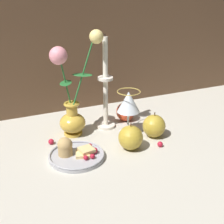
% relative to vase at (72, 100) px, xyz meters
% --- Properties ---
extents(ground_plane, '(2.40, 2.40, 0.00)m').
position_rel_vase_xyz_m(ground_plane, '(0.07, -0.09, -0.13)').
color(ground_plane, '#B7B2A3').
rests_on(ground_plane, ground).
extents(vase, '(0.18, 0.09, 0.37)m').
position_rel_vase_xyz_m(vase, '(0.00, 0.00, 0.00)').
color(vase, gold).
rests_on(vase, ground_plane).
extents(plate_with_pastries, '(0.18, 0.18, 0.07)m').
position_rel_vase_xyz_m(plate_with_pastries, '(-0.05, -0.16, -0.11)').
color(plate_with_pastries, '#A3A3A8').
rests_on(plate_with_pastries, ground_plane).
extents(wine_glass, '(0.08, 0.08, 0.16)m').
position_rel_vase_xyz_m(wine_glass, '(0.19, -0.06, -0.02)').
color(wine_glass, silver).
rests_on(wine_glass, ground_plane).
extents(candlestick, '(0.07, 0.07, 0.35)m').
position_rel_vase_xyz_m(candlestick, '(0.13, 0.01, 0.00)').
color(candlestick, silver).
rests_on(candlestick, ground_plane).
extents(apple_beside_vase, '(0.07, 0.07, 0.09)m').
position_rel_vase_xyz_m(apple_beside_vase, '(0.23, 0.03, -0.09)').
color(apple_beside_vase, '#D14223').
rests_on(apple_beside_vase, ground_plane).
extents(apple_near_glass, '(0.08, 0.08, 0.09)m').
position_rel_vase_xyz_m(apple_near_glass, '(0.26, -0.13, -0.09)').
color(apple_near_glass, '#B2932D').
rests_on(apple_near_glass, ground_plane).
extents(apple_at_table_edge, '(0.08, 0.08, 0.09)m').
position_rel_vase_xyz_m(apple_at_table_edge, '(0.14, -0.18, -0.09)').
color(apple_at_table_edge, '#B2932D').
rests_on(apple_at_table_edge, ground_plane).
extents(berry_near_plate, '(0.02, 0.02, 0.02)m').
position_rel_vase_xyz_m(berry_near_plate, '(0.24, -0.21, -0.12)').
color(berry_near_plate, '#AD192D').
rests_on(berry_near_plate, ground_plane).
extents(berry_front_center, '(0.02, 0.02, 0.02)m').
position_rel_vase_xyz_m(berry_front_center, '(-0.09, -0.04, -0.12)').
color(berry_front_center, '#AD192D').
rests_on(berry_front_center, ground_plane).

